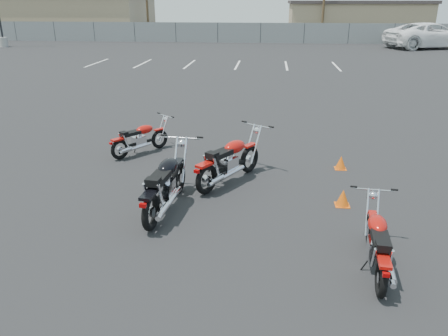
# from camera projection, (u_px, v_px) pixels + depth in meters

# --- Properties ---
(ground) EXTENTS (120.00, 120.00, 0.00)m
(ground) POSITION_uv_depth(u_px,v_px,m) (210.00, 211.00, 8.30)
(ground) COLOR black
(ground) RESTS_ON ground
(motorcycle_front_red) EXTENTS (1.41, 1.62, 0.89)m
(motorcycle_front_red) POSITION_uv_depth(u_px,v_px,m) (140.00, 139.00, 11.25)
(motorcycle_front_red) COLOR black
(motorcycle_front_red) RESTS_ON ground
(motorcycle_second_black) EXTENTS (0.91, 2.35, 1.15)m
(motorcycle_second_black) POSITION_uv_depth(u_px,v_px,m) (166.00, 184.00, 8.16)
(motorcycle_second_black) COLOR black
(motorcycle_second_black) RESTS_ON ground
(motorcycle_third_red) EXTENTS (1.57, 2.12, 1.10)m
(motorcycle_third_red) POSITION_uv_depth(u_px,v_px,m) (229.00, 161.00, 9.41)
(motorcycle_third_red) COLOR black
(motorcycle_third_red) RESTS_ON ground
(motorcycle_rear_red) EXTENTS (0.74, 1.91, 0.93)m
(motorcycle_rear_red) POSITION_uv_depth(u_px,v_px,m) (378.00, 244.00, 6.36)
(motorcycle_rear_red) COLOR black
(motorcycle_rear_red) RESTS_ON ground
(training_cone_near) EXTENTS (0.27, 0.27, 0.32)m
(training_cone_near) POSITION_uv_depth(u_px,v_px,m) (341.00, 162.00, 10.31)
(training_cone_near) COLOR #EA5A0C
(training_cone_near) RESTS_ON ground
(training_cone_far) EXTENTS (0.28, 0.28, 0.33)m
(training_cone_far) POSITION_uv_depth(u_px,v_px,m) (343.00, 198.00, 8.46)
(training_cone_far) COLOR #EA5A0C
(training_cone_far) RESTS_ON ground
(chainlink_fence) EXTENTS (80.06, 0.06, 1.80)m
(chainlink_fence) POSITION_uv_depth(u_px,v_px,m) (261.00, 33.00, 40.45)
(chainlink_fence) COLOR slate
(chainlink_fence) RESTS_ON ground
(tan_building_west) EXTENTS (18.40, 10.40, 4.30)m
(tan_building_west) POSITION_uv_depth(u_px,v_px,m) (65.00, 15.00, 48.64)
(tan_building_west) COLOR #9D8965
(tan_building_west) RESTS_ON ground
(tan_building_east) EXTENTS (14.40, 9.40, 3.70)m
(tan_building_east) POSITION_uv_depth(u_px,v_px,m) (355.00, 19.00, 47.48)
(tan_building_east) COLOR #9D8965
(tan_building_east) RESTS_ON ground
(parking_line_stripes) EXTENTS (15.12, 4.00, 0.01)m
(parking_line_stripes) POSITION_uv_depth(u_px,v_px,m) (213.00, 65.00, 27.10)
(parking_line_stripes) COLOR silver
(parking_line_stripes) RESTS_ON ground
(white_van) EXTENTS (5.93, 9.12, 3.22)m
(white_van) POSITION_uv_depth(u_px,v_px,m) (431.00, 28.00, 35.67)
(white_van) COLOR white
(white_van) RESTS_ON ground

